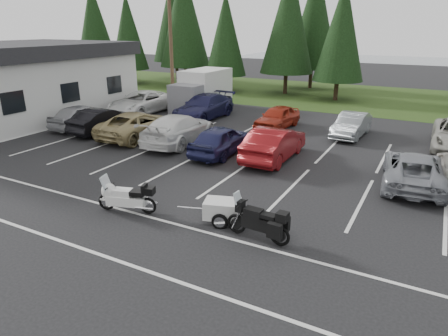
% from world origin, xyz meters
% --- Properties ---
extents(ground, '(120.00, 120.00, 0.00)m').
position_xyz_m(ground, '(0.00, 0.00, 0.00)').
color(ground, black).
rests_on(ground, ground).
extents(grass_strip, '(80.00, 16.00, 0.01)m').
position_xyz_m(grass_strip, '(0.00, 24.00, 0.01)').
color(grass_strip, '#253B12').
rests_on(grass_strip, ground).
extents(lake_water, '(70.00, 50.00, 0.02)m').
position_xyz_m(lake_water, '(4.00, 55.00, 0.00)').
color(lake_water, slate).
rests_on(lake_water, ground).
extents(building, '(10.60, 15.60, 4.90)m').
position_xyz_m(building, '(-18.00, 4.00, 2.45)').
color(building, silver).
rests_on(building, ground).
extents(utility_pole, '(1.60, 0.26, 9.00)m').
position_xyz_m(utility_pole, '(-10.00, 12.00, 4.70)').
color(utility_pole, '#473321').
rests_on(utility_pole, ground).
extents(box_truck, '(2.40, 5.60, 2.90)m').
position_xyz_m(box_truck, '(-8.00, 12.50, 1.45)').
color(box_truck, silver).
rests_on(box_truck, ground).
extents(stall_markings, '(32.00, 16.00, 0.01)m').
position_xyz_m(stall_markings, '(0.00, 2.00, 0.00)').
color(stall_markings, silver).
rests_on(stall_markings, ground).
extents(conifer_0, '(4.58, 4.58, 10.66)m').
position_xyz_m(conifer_0, '(-28.00, 22.50, 6.23)').
color(conifer_0, '#332316').
rests_on(conifer_0, ground).
extents(conifer_1, '(3.96, 3.96, 9.22)m').
position_xyz_m(conifer_1, '(-22.00, 21.20, 5.39)').
color(conifer_1, '#332316').
rests_on(conifer_1, ground).
extents(conifer_2, '(5.10, 5.10, 11.89)m').
position_xyz_m(conifer_2, '(-16.00, 22.80, 6.95)').
color(conifer_2, '#332316').
rests_on(conifer_2, ground).
extents(conifer_3, '(3.87, 3.87, 9.02)m').
position_xyz_m(conifer_3, '(-10.50, 21.40, 5.27)').
color(conifer_3, '#332316').
rests_on(conifer_3, ground).
extents(conifer_4, '(4.80, 4.80, 11.17)m').
position_xyz_m(conifer_4, '(-5.00, 22.90, 6.53)').
color(conifer_4, '#332316').
rests_on(conifer_4, ground).
extents(conifer_5, '(4.14, 4.14, 9.63)m').
position_xyz_m(conifer_5, '(0.00, 21.60, 5.63)').
color(conifer_5, '#332316').
rests_on(conifer_5, ground).
extents(conifer_back_a, '(5.28, 5.28, 12.30)m').
position_xyz_m(conifer_back_a, '(-20.00, 27.00, 7.19)').
color(conifer_back_a, '#332316').
rests_on(conifer_back_a, ground).
extents(conifer_back_b, '(4.97, 4.97, 11.58)m').
position_xyz_m(conifer_back_b, '(-4.00, 27.50, 6.77)').
color(conifer_back_b, '#332316').
rests_on(conifer_back_b, ground).
extents(car_near_0, '(1.96, 4.45, 1.49)m').
position_xyz_m(car_near_0, '(-11.51, 4.38, 0.75)').
color(car_near_0, '#A4A5A9').
rests_on(car_near_0, ground).
extents(car_near_1, '(1.56, 4.41, 1.45)m').
position_xyz_m(car_near_1, '(-9.57, 4.19, 0.73)').
color(car_near_1, black).
rests_on(car_near_1, ground).
extents(car_near_2, '(2.51, 5.32, 1.47)m').
position_xyz_m(car_near_2, '(-7.00, 4.28, 0.73)').
color(car_near_2, tan).
rests_on(car_near_2, ground).
extents(car_near_3, '(2.57, 5.54, 1.57)m').
position_xyz_m(car_near_3, '(-4.27, 4.39, 0.78)').
color(car_near_3, silver).
rests_on(car_near_3, ground).
extents(car_near_4, '(1.77, 4.29, 1.45)m').
position_xyz_m(car_near_4, '(-1.34, 3.71, 0.73)').
color(car_near_4, '#1C1E46').
rests_on(car_near_4, ground).
extents(car_near_5, '(1.69, 4.74, 1.56)m').
position_xyz_m(car_near_5, '(1.27, 4.22, 0.78)').
color(car_near_5, maroon).
rests_on(car_near_5, ground).
extents(car_near_6, '(2.69, 5.02, 1.34)m').
position_xyz_m(car_near_6, '(7.34, 3.74, 0.67)').
color(car_near_6, gray).
rests_on(car_near_6, ground).
extents(car_far_0, '(2.71, 5.69, 1.57)m').
position_xyz_m(car_far_0, '(-11.08, 9.51, 0.78)').
color(car_far_0, white).
rests_on(car_far_0, ground).
extents(car_far_1, '(2.41, 5.59, 1.60)m').
position_xyz_m(car_far_1, '(-6.21, 10.19, 0.80)').
color(car_far_1, '#1A1A41').
rests_on(car_far_1, ground).
extents(car_far_2, '(1.95, 4.15, 1.37)m').
position_xyz_m(car_far_2, '(-0.81, 10.01, 0.69)').
color(car_far_2, maroon).
rests_on(car_far_2, ground).
extents(car_far_3, '(1.63, 4.10, 1.33)m').
position_xyz_m(car_far_3, '(3.63, 10.18, 0.66)').
color(car_far_3, slate).
rests_on(car_far_3, ground).
extents(touring_motorcycle, '(2.43, 1.35, 1.29)m').
position_xyz_m(touring_motorcycle, '(-1.03, -3.52, 0.64)').
color(touring_motorcycle, white).
rests_on(touring_motorcycle, ground).
extents(cargo_trailer, '(1.86, 1.39, 0.77)m').
position_xyz_m(cargo_trailer, '(2.20, -2.65, 0.38)').
color(cargo_trailer, silver).
rests_on(cargo_trailer, ground).
extents(adventure_motorcycle, '(2.32, 0.93, 1.39)m').
position_xyz_m(adventure_motorcycle, '(3.64, -3.12, 0.69)').
color(adventure_motorcycle, black).
rests_on(adventure_motorcycle, ground).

